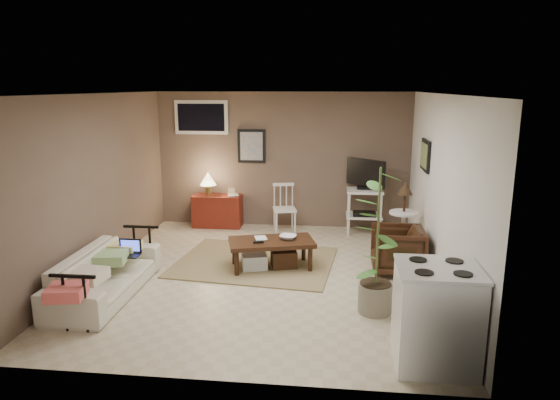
# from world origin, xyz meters

# --- Properties ---
(floor) EXTENTS (5.00, 5.00, 0.00)m
(floor) POSITION_xyz_m (0.00, 0.00, 0.00)
(floor) COLOR #C1B293
(floor) RESTS_ON ground
(art_back) EXTENTS (0.50, 0.03, 0.60)m
(art_back) POSITION_xyz_m (-0.55, 2.48, 1.45)
(art_back) COLOR black
(art_right) EXTENTS (0.03, 0.60, 0.45)m
(art_right) POSITION_xyz_m (2.23, 1.05, 1.52)
(art_right) COLOR black
(window) EXTENTS (0.96, 0.03, 0.60)m
(window) POSITION_xyz_m (-1.45, 2.48, 1.95)
(window) COLOR silver
(rug) EXTENTS (2.38, 1.99, 0.02)m
(rug) POSITION_xyz_m (-0.18, 0.47, 0.01)
(rug) COLOR #8F7E53
(rug) RESTS_ON floor
(coffee_table) EXTENTS (1.28, 0.89, 0.44)m
(coffee_table) POSITION_xyz_m (0.08, 0.25, 0.24)
(coffee_table) COLOR black
(coffee_table) RESTS_ON floor
(sofa) EXTENTS (0.55, 1.87, 0.73)m
(sofa) POSITION_xyz_m (-1.80, -0.87, 0.37)
(sofa) COLOR beige
(sofa) RESTS_ON floor
(sofa_pillows) EXTENTS (0.36, 1.78, 0.13)m
(sofa_pillows) POSITION_xyz_m (-1.76, -1.08, 0.45)
(sofa_pillows) COLOR beige
(sofa_pillows) RESTS_ON sofa
(sofa_end_rails) EXTENTS (0.50, 1.87, 0.63)m
(sofa_end_rails) POSITION_xyz_m (-1.69, -0.87, 0.31)
(sofa_end_rails) COLOR black
(sofa_end_rails) RESTS_ON floor
(laptop) EXTENTS (0.29, 0.21, 0.20)m
(laptop) POSITION_xyz_m (-1.62, -0.55, 0.47)
(laptop) COLOR black
(laptop) RESTS_ON sofa
(red_console) EXTENTS (0.87, 0.39, 1.00)m
(red_console) POSITION_xyz_m (-1.17, 2.28, 0.35)
(red_console) COLOR maroon
(red_console) RESTS_ON floor
(spindle_chair) EXTENTS (0.45, 0.45, 0.83)m
(spindle_chair) POSITION_xyz_m (0.08, 2.13, 0.39)
(spindle_chair) COLOR silver
(spindle_chair) RESTS_ON floor
(tv_stand) EXTENTS (0.62, 0.54, 1.29)m
(tv_stand) POSITION_xyz_m (1.45, 2.16, 0.68)
(tv_stand) COLOR silver
(tv_stand) RESTS_ON floor
(side_table) EXTENTS (0.43, 0.43, 1.14)m
(side_table) POSITION_xyz_m (1.96, 0.99, 0.71)
(side_table) COLOR silver
(side_table) RESTS_ON floor
(armchair) EXTENTS (0.64, 0.68, 0.70)m
(armchair) POSITION_xyz_m (1.81, 0.31, 0.35)
(armchair) COLOR black
(armchair) RESTS_ON floor
(potted_plant) EXTENTS (0.42, 0.42, 1.68)m
(potted_plant) POSITION_xyz_m (1.42, -0.97, 0.89)
(potted_plant) COLOR gray
(potted_plant) RESTS_ON floor
(stove) EXTENTS (0.73, 0.68, 0.95)m
(stove) POSITION_xyz_m (1.87, -2.00, 0.47)
(stove) COLOR white
(stove) RESTS_ON floor
(bowl) EXTENTS (0.24, 0.09, 0.23)m
(bowl) POSITION_xyz_m (0.31, 0.33, 0.53)
(bowl) COLOR black
(bowl) RESTS_ON coffee_table
(book_table) EXTENTS (0.16, 0.06, 0.22)m
(book_table) POSITION_xyz_m (-0.14, 0.28, 0.52)
(book_table) COLOR black
(book_table) RESTS_ON coffee_table
(book_console) EXTENTS (0.18, 0.07, 0.24)m
(book_console) POSITION_xyz_m (-0.95, 2.27, 0.70)
(book_console) COLOR black
(book_console) RESTS_ON red_console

